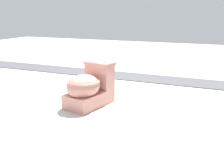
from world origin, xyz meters
TOP-DOWN VIEW (x-y plane):
  - ground_plane at (0.00, 0.00)m, footprint 14.00×14.00m
  - gravel_strip at (-1.34, 0.50)m, footprint 0.56×8.00m
  - toilet at (0.25, 0.09)m, footprint 0.70×0.50m

SIDE VIEW (x-z plane):
  - ground_plane at x=0.00m, z-range 0.00..0.00m
  - gravel_strip at x=-1.34m, z-range 0.00..0.01m
  - toilet at x=0.25m, z-range -0.04..0.48m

